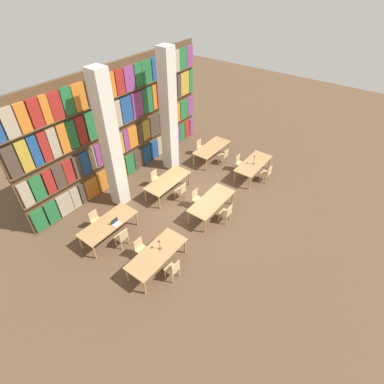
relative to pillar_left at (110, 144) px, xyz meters
The scene contains 25 objects.
ground_plane 4.37m from the pillar_left, 55.39° to the right, with size 40.00×40.00×0.00m, color brown.
bookshelf_bank 2.27m from the pillar_left, 35.15° to the left, with size 10.77×0.35×5.50m.
pillar_left is the anchor object (origin of this frame).
pillar_center 3.61m from the pillar_left, ahead, with size 0.61×0.61×6.00m.
reading_table_0 4.80m from the pillar_left, 114.49° to the right, with size 2.36×0.98×0.76m.
chair_0 5.54m from the pillar_left, 111.16° to the right, with size 0.42×0.40×0.88m.
chair_1 4.34m from the pillar_left, 120.26° to the right, with size 0.42×0.40×0.88m.
desk_lamp_0 4.54m from the pillar_left, 112.00° to the right, with size 0.14×0.14×0.46m.
reading_table_1 4.79m from the pillar_left, 65.08° to the right, with size 2.36×0.98×0.76m.
chair_2 5.52m from the pillar_left, 68.97° to the right, with size 0.42×0.40×0.88m.
chair_3 4.32m from the pillar_left, 59.85° to the right, with size 0.42×0.40×0.88m.
reading_table_2 7.06m from the pillar_left, 35.74° to the right, with size 2.36×0.98×0.76m.
chair_4 7.58m from the pillar_left, 40.83° to the right, with size 0.42×0.40×0.88m.
chair_5 6.73m from the pillar_left, 30.00° to the right, with size 0.42×0.40×0.88m.
desk_lamp_1 6.90m from the pillar_left, 36.26° to the right, with size 0.14×0.14×0.48m.
reading_table_3 3.19m from the pillar_left, 143.72° to the right, with size 2.36×0.98×0.76m.
chair_6 3.73m from the pillar_left, 130.98° to the right, with size 0.42×0.40×0.88m.
chair_7 3.14m from the pillar_left, 163.74° to the right, with size 0.42×0.40×0.88m.
laptop 3.16m from the pillar_left, 135.30° to the right, with size 0.32×0.22×0.21m.
reading_table_4 3.21m from the pillar_left, 37.47° to the right, with size 2.36×0.98×0.76m.
chair_8 3.75m from the pillar_left, 50.06° to the right, with size 0.42×0.40×0.88m.
chair_9 3.14m from the pillar_left, 18.05° to the right, with size 0.42×0.40×0.88m.
reading_table_5 6.09m from the pillar_left, 13.87° to the right, with size 2.36×0.98×0.76m.
chair_10 6.40m from the pillar_left, 21.17° to the right, with size 0.42×0.40×0.88m.
chair_11 6.06m from the pillar_left, ahead, with size 0.42×0.40×0.88m.
Camera 1 is at (-8.27, -6.30, 9.08)m, focal length 28.00 mm.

